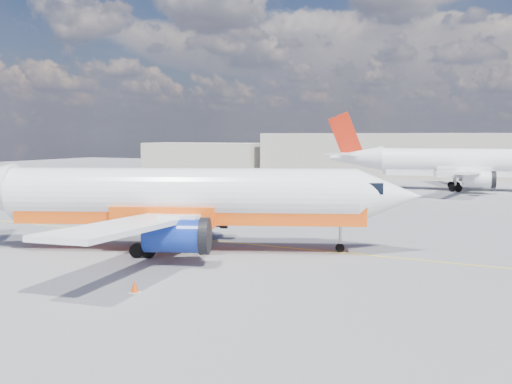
% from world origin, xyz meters
% --- Properties ---
extents(ground, '(240.00, 240.00, 0.00)m').
position_xyz_m(ground, '(0.00, 0.00, 0.00)').
color(ground, '#5D5C61').
rests_on(ground, ground).
extents(taxi_line, '(70.00, 0.15, 0.01)m').
position_xyz_m(taxi_line, '(0.00, 3.00, 0.01)').
color(taxi_line, yellow).
rests_on(taxi_line, ground).
extents(terminal_main, '(70.00, 14.00, 8.00)m').
position_xyz_m(terminal_main, '(5.00, 75.00, 4.00)').
color(terminal_main, beige).
rests_on(terminal_main, ground).
extents(terminal_annex, '(26.00, 10.00, 6.00)m').
position_xyz_m(terminal_annex, '(-45.00, 72.00, 3.00)').
color(terminal_annex, beige).
rests_on(terminal_annex, ground).
extents(main_jet, '(34.15, 25.78, 10.48)m').
position_xyz_m(main_jet, '(-3.67, -1.22, 3.49)').
color(main_jet, white).
rests_on(main_jet, ground).
extents(second_jet, '(36.66, 28.54, 11.07)m').
position_xyz_m(second_jet, '(9.28, 51.17, 3.69)').
color(second_jet, white).
rests_on(second_jet, ground).
extents(traffic_cone, '(0.45, 0.45, 0.63)m').
position_xyz_m(traffic_cone, '(0.90, -10.53, 0.31)').
color(traffic_cone, white).
rests_on(traffic_cone, ground).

